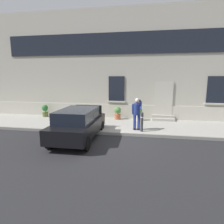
{
  "coord_description": "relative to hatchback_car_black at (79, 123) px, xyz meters",
  "views": [
    {
      "loc": [
        1.39,
        -8.34,
        2.95
      ],
      "look_at": [
        -0.34,
        1.6,
        1.1
      ],
      "focal_mm": 30.05,
      "sensor_mm": 36.0,
      "label": 1
    }
  ],
  "objects": [
    {
      "name": "ground_plane",
      "position": [
        1.69,
        0.0,
        -0.79
      ],
      "size": [
        80.0,
        80.0,
        0.0
      ],
      "primitive_type": "plane",
      "color": "#232326"
    },
    {
      "name": "sidewalk",
      "position": [
        1.69,
        2.8,
        -0.71
      ],
      "size": [
        24.0,
        3.6,
        0.15
      ],
      "primitive_type": "cube",
      "color": "#99968E",
      "rests_on": "ground"
    },
    {
      "name": "curb_edge",
      "position": [
        1.69,
        0.94,
        -0.71
      ],
      "size": [
        24.0,
        0.12,
        0.15
      ],
      "primitive_type": "cube",
      "color": "gray",
      "rests_on": "ground"
    },
    {
      "name": "building_facade",
      "position": [
        1.7,
        5.29,
        2.94
      ],
      "size": [
        24.0,
        1.52,
        7.5
      ],
      "color": "#B2AD9E",
      "rests_on": "ground"
    },
    {
      "name": "entrance_stoop",
      "position": [
        4.35,
        4.34,
        -0.51
      ],
      "size": [
        1.47,
        0.64,
        0.32
      ],
      "color": "#9E998E",
      "rests_on": "sidewalk"
    },
    {
      "name": "hatchback_car_black",
      "position": [
        0.0,
        0.0,
        0.0
      ],
      "size": [
        1.82,
        4.08,
        1.5
      ],
      "color": "black",
      "rests_on": "ground"
    },
    {
      "name": "bollard_near_person",
      "position": [
        2.99,
        1.35,
        -0.08
      ],
      "size": [
        0.15,
        0.15,
        1.04
      ],
      "color": "#333338",
      "rests_on": "sidewalk"
    },
    {
      "name": "bollard_far_left",
      "position": [
        -0.04,
        1.35,
        -0.08
      ],
      "size": [
        0.15,
        0.15,
        1.04
      ],
      "color": "#333338",
      "rests_on": "sidewalk"
    },
    {
      "name": "person_on_phone",
      "position": [
        2.71,
        1.58,
        0.36
      ],
      "size": [
        0.51,
        0.5,
        1.74
      ],
      "rotation": [
        0.0,
        0.0,
        0.08
      ],
      "color": "navy",
      "rests_on": "sidewalk"
    },
    {
      "name": "planter_olive",
      "position": [
        -4.02,
        4.06,
        -0.18
      ],
      "size": [
        0.44,
        0.44,
        0.86
      ],
      "color": "#606B38",
      "rests_on": "sidewalk"
    },
    {
      "name": "planter_charcoal",
      "position": [
        -1.35,
        4.14,
        -0.18
      ],
      "size": [
        0.44,
        0.44,
        0.86
      ],
      "color": "#2D2D30",
      "rests_on": "sidewalk"
    },
    {
      "name": "planter_terracotta",
      "position": [
        1.32,
        4.08,
        -0.18
      ],
      "size": [
        0.44,
        0.44,
        0.86
      ],
      "color": "#B25B38",
      "rests_on": "sidewalk"
    },
    {
      "name": "planter_cream",
      "position": [
        2.75,
        3.96,
        -0.18
      ],
      "size": [
        0.44,
        0.44,
        0.86
      ],
      "color": "beige",
      "rests_on": "sidewalk"
    }
  ]
}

